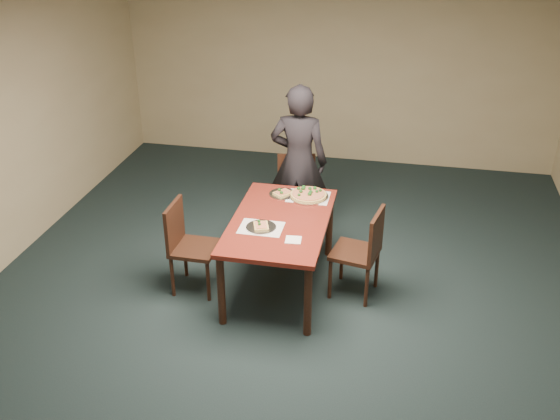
% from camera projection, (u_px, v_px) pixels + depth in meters
% --- Properties ---
extents(ground, '(8.00, 8.00, 0.00)m').
position_uv_depth(ground, '(279.00, 324.00, 5.67)').
color(ground, black).
rests_on(ground, ground).
extents(room_shell, '(8.00, 8.00, 8.00)m').
position_uv_depth(room_shell, '(279.00, 145.00, 4.87)').
color(room_shell, tan).
rests_on(room_shell, ground).
extents(dining_table, '(0.90, 1.50, 0.75)m').
position_uv_depth(dining_table, '(280.00, 228.00, 5.92)').
color(dining_table, '#581711').
rests_on(dining_table, ground).
extents(chair_far, '(0.50, 0.50, 0.91)m').
position_uv_depth(chair_far, '(296.00, 191.00, 6.97)').
color(chair_far, black).
rests_on(chair_far, ground).
extents(chair_left, '(0.42, 0.42, 0.91)m').
position_uv_depth(chair_left, '(187.00, 242.00, 5.97)').
color(chair_left, black).
rests_on(chair_left, ground).
extents(chair_right, '(0.49, 0.49, 0.91)m').
position_uv_depth(chair_right, '(363.00, 248.00, 5.86)').
color(chair_right, black).
rests_on(chair_right, ground).
extents(diner, '(0.64, 0.42, 1.73)m').
position_uv_depth(diner, '(299.00, 162.00, 6.81)').
color(diner, black).
rests_on(diner, ground).
extents(placemat_main, '(0.42, 0.32, 0.00)m').
position_uv_depth(placemat_main, '(308.00, 197.00, 6.30)').
color(placemat_main, white).
rests_on(placemat_main, dining_table).
extents(placemat_near, '(0.40, 0.30, 0.00)m').
position_uv_depth(placemat_near, '(261.00, 228.00, 5.73)').
color(placemat_near, white).
rests_on(placemat_near, dining_table).
extents(pizza_pan, '(0.41, 0.41, 0.07)m').
position_uv_depth(pizza_pan, '(308.00, 195.00, 6.30)').
color(pizza_pan, silver).
rests_on(pizza_pan, dining_table).
extents(slice_plate_near, '(0.28, 0.28, 0.05)m').
position_uv_depth(slice_plate_near, '(261.00, 226.00, 5.72)').
color(slice_plate_near, silver).
rests_on(slice_plate_near, dining_table).
extents(slice_plate_far, '(0.28, 0.28, 0.06)m').
position_uv_depth(slice_plate_far, '(283.00, 193.00, 6.34)').
color(slice_plate_far, silver).
rests_on(slice_plate_far, dining_table).
extents(napkin, '(0.15, 0.15, 0.01)m').
position_uv_depth(napkin, '(293.00, 240.00, 5.53)').
color(napkin, white).
rests_on(napkin, dining_table).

